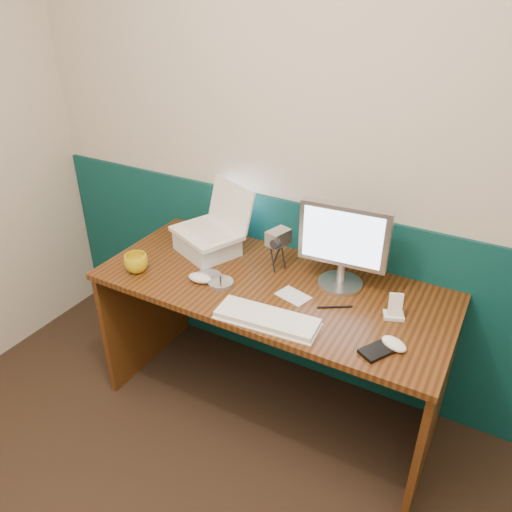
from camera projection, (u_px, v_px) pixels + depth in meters
The scene contains 18 objects.
back_wall at pixel (347, 160), 2.21m from camera, with size 3.50×0.04×2.50m, color beige.
wainscot at pixel (333, 301), 2.57m from camera, with size 3.48×0.02×1.00m, color #083537.
desk at pixel (271, 348), 2.44m from camera, with size 1.60×0.70×0.75m, color #391A0A.
laptop_riser at pixel (207, 244), 2.48m from camera, with size 0.28×0.24×0.10m, color silver.
laptop at pixel (205, 210), 2.39m from camera, with size 0.32×0.25×0.27m, color white, non-canonical shape.
monitor at pixel (344, 247), 2.15m from camera, with size 0.39×0.11×0.39m, color #AFAFB4, non-canonical shape.
keyboard at pixel (267, 319), 2.00m from camera, with size 0.42×0.14×0.02m, color white.
mouse_right at pixel (394, 344), 1.86m from camera, with size 0.11×0.06×0.04m, color white.
mouse_left at pixel (200, 278), 2.26m from camera, with size 0.11×0.07×0.04m, color white.
mug at pixel (136, 263), 2.33m from camera, with size 0.11×0.11×0.09m, color gold.
camcorder at pixel (278, 252), 2.32m from camera, with size 0.08×0.12×0.18m, color #B5B5BB, non-canonical shape.
cd_spindle at pixel (221, 283), 2.23m from camera, with size 0.11×0.11×0.02m, color #B5BCC6.
cd_loose_a at pixel (208, 276), 2.31m from camera, with size 0.13×0.13×0.00m, color silver.
pen at pixel (335, 307), 2.09m from camera, with size 0.01×0.01×0.15m, color black.
papers at pixel (293, 296), 2.16m from camera, with size 0.14×0.09×0.00m, color silver.
dock at pixel (394, 316), 2.03m from camera, with size 0.08×0.06×0.02m, color white.
music_player at pixel (395, 304), 2.00m from camera, with size 0.06×0.01×0.10m, color white.
pda at pixel (377, 351), 1.84m from camera, with size 0.08×0.13×0.02m, color black.
Camera 1 is at (0.68, -0.31, 1.97)m, focal length 35.00 mm.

